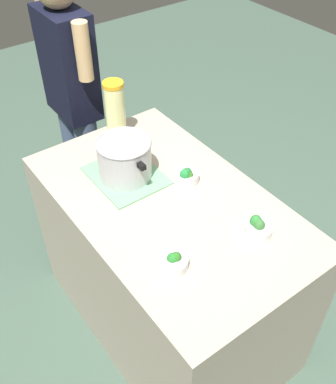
# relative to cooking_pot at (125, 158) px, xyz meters

# --- Properties ---
(ground_plane) EXTENTS (8.00, 8.00, 0.00)m
(ground_plane) POSITION_rel_cooking_pot_xyz_m (-0.25, -0.06, -1.02)
(ground_plane) COLOR #42584A
(counter_slab) EXTENTS (1.33, 0.79, 0.91)m
(counter_slab) POSITION_rel_cooking_pot_xyz_m (-0.25, -0.06, -0.56)
(counter_slab) COLOR #A79A87
(counter_slab) RESTS_ON ground_plane
(dish_cloth) EXTENTS (0.35, 0.29, 0.01)m
(dish_cloth) POSITION_rel_cooking_pot_xyz_m (0.00, 0.00, -0.10)
(dish_cloth) COLOR #6DAB7B
(dish_cloth) RESTS_ON counter_slab
(cooking_pot) EXTENTS (0.32, 0.25, 0.19)m
(cooking_pot) POSITION_rel_cooking_pot_xyz_m (0.00, 0.00, 0.00)
(cooking_pot) COLOR #B7B7BC
(cooking_pot) RESTS_ON dish_cloth
(lemonade_pitcher) EXTENTS (0.10, 0.10, 0.31)m
(lemonade_pitcher) POSITION_rel_cooking_pot_xyz_m (0.29, -0.13, 0.05)
(lemonade_pitcher) COLOR #F1EF9E
(lemonade_pitcher) RESTS_ON counter_slab
(broccoli_bowl_front) EXTENTS (0.11, 0.11, 0.08)m
(broccoli_bowl_front) POSITION_rel_cooking_pot_xyz_m (-0.20, -0.20, -0.07)
(broccoli_bowl_front) COLOR silver
(broccoli_bowl_front) RESTS_ON counter_slab
(broccoli_bowl_center) EXTENTS (0.12, 0.12, 0.07)m
(broccoli_bowl_center) POSITION_rel_cooking_pot_xyz_m (-0.55, 0.14, -0.08)
(broccoli_bowl_center) COLOR silver
(broccoli_bowl_center) RESTS_ON counter_slab
(broccoli_bowl_back) EXTENTS (0.11, 0.11, 0.08)m
(broccoli_bowl_back) POSITION_rel_cooking_pot_xyz_m (-0.62, -0.23, -0.07)
(broccoli_bowl_back) COLOR silver
(broccoli_bowl_back) RESTS_ON counter_slab
(person_cook) EXTENTS (0.50, 0.20, 1.63)m
(person_cook) POSITION_rel_cooking_pot_xyz_m (0.77, -0.13, -0.12)
(person_cook) COLOR #435372
(person_cook) RESTS_ON ground_plane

